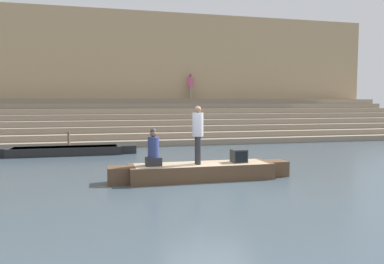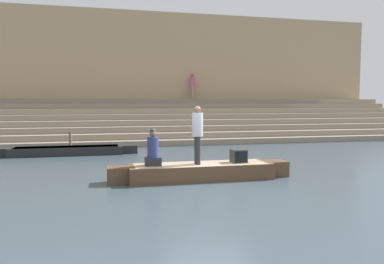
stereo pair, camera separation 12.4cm
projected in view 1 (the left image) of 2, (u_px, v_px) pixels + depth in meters
name	position (u px, v px, depth m)	size (l,w,h in m)	color
ground_plane	(209.00, 186.00, 10.74)	(120.00, 120.00, 0.00)	#3D4C56
ghat_steps	(148.00, 125.00, 24.08)	(36.00, 6.10, 2.68)	gray
back_wall	(143.00, 76.00, 26.49)	(34.20, 1.28, 8.72)	tan
rowboat_main	(201.00, 171.00, 11.67)	(5.72, 1.33, 0.49)	brown
person_standing	(198.00, 131.00, 11.48)	(0.34, 0.34, 1.79)	#28282D
person_rowing	(153.00, 151.00, 11.24)	(0.48, 0.37, 1.13)	#28282D
tv_set	(239.00, 156.00, 11.91)	(0.46, 0.45, 0.41)	#2D2D2D
moored_boat_shore	(66.00, 151.00, 17.13)	(6.37, 1.13, 0.38)	black
mooring_post	(69.00, 141.00, 18.61)	(0.13, 0.13, 0.98)	brown
person_on_steps	(190.00, 85.00, 26.36)	(0.36, 0.36, 1.74)	gray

